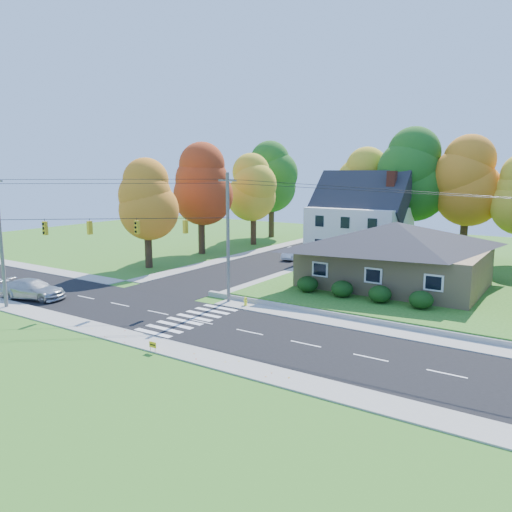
{
  "coord_description": "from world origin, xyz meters",
  "views": [
    {
      "loc": [
        21.01,
        -25.13,
        10.13
      ],
      "look_at": [
        -0.78,
        8.0,
        3.32
      ],
      "focal_mm": 35.0,
      "sensor_mm": 36.0,
      "label": 1
    }
  ],
  "objects": [
    {
      "name": "ground",
      "position": [
        0.0,
        0.0,
        0.0
      ],
      "size": [
        120.0,
        120.0,
        0.0
      ],
      "primitive_type": "plane",
      "color": "#3D7923"
    },
    {
      "name": "road_main",
      "position": [
        0.0,
        0.0,
        0.01
      ],
      "size": [
        90.0,
        8.0,
        0.02
      ],
      "primitive_type": "cube",
      "color": "black",
      "rests_on": "ground"
    },
    {
      "name": "road_cross",
      "position": [
        -8.0,
        26.0,
        0.01
      ],
      "size": [
        8.0,
        44.0,
        0.02
      ],
      "primitive_type": "cube",
      "color": "black",
      "rests_on": "ground"
    },
    {
      "name": "sidewalk_north",
      "position": [
        0.0,
        5.0,
        0.04
      ],
      "size": [
        90.0,
        2.0,
        0.08
      ],
      "primitive_type": "cube",
      "color": "#9C9A90",
      "rests_on": "ground"
    },
    {
      "name": "sidewalk_south",
      "position": [
        0.0,
        -5.0,
        0.04
      ],
      "size": [
        90.0,
        2.0,
        0.08
      ],
      "primitive_type": "cube",
      "color": "#9C9A90",
      "rests_on": "ground"
    },
    {
      "name": "lawn",
      "position": [
        13.0,
        21.0,
        0.25
      ],
      "size": [
        30.0,
        30.0,
        0.5
      ],
      "primitive_type": "cube",
      "color": "#3D7923",
      "rests_on": "ground"
    },
    {
      "name": "ranch_house",
      "position": [
        8.0,
        16.0,
        3.27
      ],
      "size": [
        14.6,
        10.6,
        5.4
      ],
      "color": "tan",
      "rests_on": "lawn"
    },
    {
      "name": "colonial_house",
      "position": [
        0.04,
        28.0,
        4.58
      ],
      "size": [
        10.4,
        8.4,
        9.6
      ],
      "color": "silver",
      "rests_on": "lawn"
    },
    {
      "name": "hedge_row",
      "position": [
        7.5,
        9.8,
        1.14
      ],
      "size": [
        10.7,
        1.7,
        1.27
      ],
      "color": "#163A10",
      "rests_on": "lawn"
    },
    {
      "name": "traffic_infrastructure",
      "position": [
        -0.15,
        1.35,
        5.15
      ],
      "size": [
        38.1,
        10.66,
        10.0
      ],
      "color": "#666059",
      "rests_on": "ground"
    },
    {
      "name": "tree_lot_0",
      "position": [
        -2.0,
        34.0,
        8.31
      ],
      "size": [
        6.72,
        6.72,
        12.51
      ],
      "color": "#3F2A19",
      "rests_on": "lawn"
    },
    {
      "name": "tree_lot_1",
      "position": [
        4.0,
        33.0,
        9.61
      ],
      "size": [
        7.84,
        7.84,
        14.6
      ],
      "color": "#3F2A19",
      "rests_on": "lawn"
    },
    {
      "name": "tree_lot_2",
      "position": [
        10.0,
        34.0,
        8.96
      ],
      "size": [
        7.28,
        7.28,
        13.56
      ],
      "color": "#3F2A19",
      "rests_on": "lawn"
    },
    {
      "name": "tree_west_0",
      "position": [
        -17.0,
        12.0,
        7.15
      ],
      "size": [
        6.16,
        6.16,
        11.47
      ],
      "color": "#3F2A19",
      "rests_on": "ground"
    },
    {
      "name": "tree_west_1",
      "position": [
        -18.0,
        22.0,
        8.46
      ],
      "size": [
        7.28,
        7.28,
        13.56
      ],
      "color": "#3F2A19",
      "rests_on": "ground"
    },
    {
      "name": "tree_west_2",
      "position": [
        -17.0,
        32.0,
        7.81
      ],
      "size": [
        6.72,
        6.72,
        12.51
      ],
      "color": "#3F2A19",
      "rests_on": "ground"
    },
    {
      "name": "tree_west_3",
      "position": [
        -19.0,
        40.0,
        9.11
      ],
      "size": [
        7.84,
        7.84,
        14.6
      ],
      "color": "#3F2A19",
      "rests_on": "ground"
    },
    {
      "name": "silver_sedan",
      "position": [
        -15.13,
        -2.61,
        0.8
      ],
      "size": [
        5.77,
        3.6,
        1.56
      ],
      "primitive_type": "imported",
      "rotation": [
        0.0,
        0.0,
        1.85
      ],
      "color": "#B8B8B8",
      "rests_on": "road_main"
    },
    {
      "name": "white_car",
      "position": [
        -6.7,
        24.74,
        0.69
      ],
      "size": [
        2.01,
        4.22,
        1.34
      ],
      "primitive_type": "imported",
      "rotation": [
        0.0,
        0.0,
        0.15
      ],
      "color": "silver",
      "rests_on": "road_cross"
    },
    {
      "name": "fire_hydrant",
      "position": [
        0.27,
        4.95,
        0.34
      ],
      "size": [
        0.41,
        0.32,
        0.72
      ],
      "color": "#FFFD21",
      "rests_on": "ground"
    },
    {
      "name": "yard_sign",
      "position": [
        1.44,
        -5.96,
        0.45
      ],
      "size": [
        0.51,
        0.04,
        0.64
      ],
      "color": "black",
      "rests_on": "ground"
    }
  ]
}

